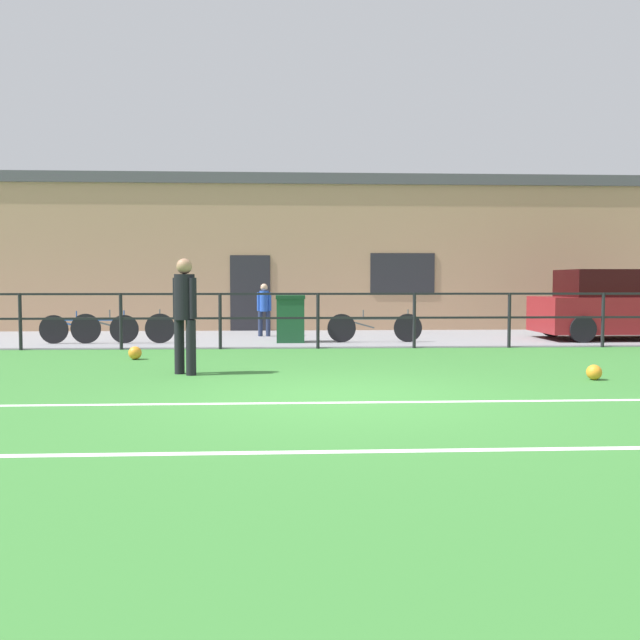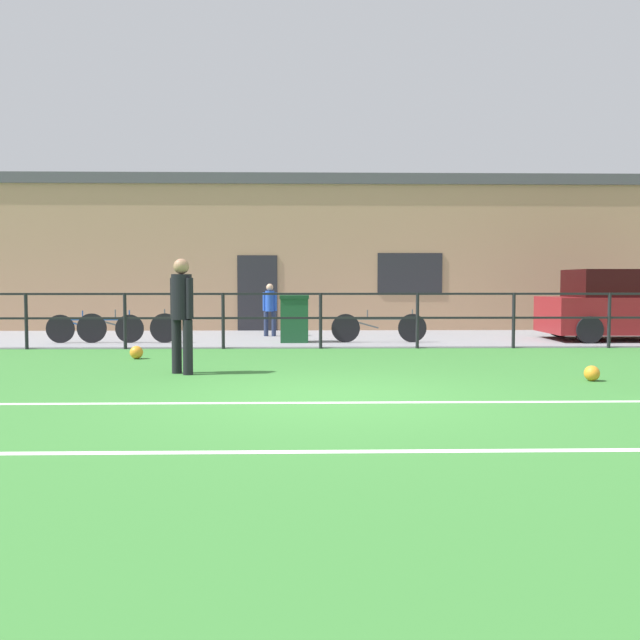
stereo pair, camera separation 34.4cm
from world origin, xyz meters
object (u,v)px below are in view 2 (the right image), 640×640
Objects in this scene: spectator_child at (270,306)px; trash_bin_0 at (294,318)px; bicycle_parked_2 at (379,327)px; bicycle_parked_3 at (95,328)px; parked_car_red at (629,307)px; soccer_ball_spare at (592,373)px; soccer_ball_match at (136,352)px; player_goalkeeper at (182,309)px; bicycle_parked_0 at (128,327)px.

spectator_child reaches higher than trash_bin_0.
bicycle_parked_2 is 6.31m from bicycle_parked_3.
bicycle_parked_3 is at bearing -177.43° from parked_car_red.
bicycle_parked_3 is 4.43m from trash_bin_0.
spectator_child is (-4.86, 7.73, 0.65)m from soccer_ball_spare.
bicycle_parked_2 is at bearing -174.68° from parked_car_red.
trash_bin_0 is at bearing 1.29° from bicycle_parked_3.
spectator_child reaches higher than soccer_ball_spare.
parked_car_red is at bearing 18.63° from soccer_ball_match.
bicycle_parked_3 is (-12.21, -0.55, -0.44)m from parked_car_red.
bicycle_parked_2 is (4.67, 3.01, 0.24)m from soccer_ball_match.
parked_car_red is at bearing 71.33° from player_goalkeeper.
player_goalkeeper is 5.50m from bicycle_parked_0.
bicycle_parked_3 reaches higher than soccer_ball_spare.
soccer_ball_spare is at bearing -54.95° from trash_bin_0.
parked_car_red is 1.84× the size of bicycle_parked_3.
trash_bin_0 is at bearing 1.54° from bicycle_parked_0.
bicycle_parked_0 is at bearing -177.26° from parked_car_red.
spectator_child reaches higher than bicycle_parked_2.
player_goalkeeper is at bearing -107.36° from trash_bin_0.
bicycle_parked_0 reaches higher than soccer_ball_spare.
spectator_child is 3.13m from bicycle_parked_2.
bicycle_parked_3 is (-3.79, -1.81, -0.41)m from spectator_child.
bicycle_parked_2 is at bearing 0.00° from bicycle_parked_0.
bicycle_parked_2 is (5.58, 0.00, -0.01)m from bicycle_parked_0.
parked_car_red is at bearing 3.30° from trash_bin_0.
bicycle_parked_0 reaches higher than bicycle_parked_2.
player_goalkeeper is at bearing -60.02° from soccer_ball_match.
spectator_child is 0.61× the size of bicycle_parked_3.
player_goalkeeper reaches higher than bicycle_parked_3.
player_goalkeeper is 0.76× the size of bicycle_parked_0.
bicycle_parked_0 is (-3.05, -1.81, -0.40)m from spectator_child.
bicycle_parked_0 is at bearing -0.00° from bicycle_parked_3.
soccer_ball_spare is 0.10× the size of bicycle_parked_2.
bicycle_parked_0 is (-7.91, 5.92, 0.25)m from soccer_ball_spare.
player_goalkeeper is at bearing 171.54° from soccer_ball_spare.
soccer_ball_match is at bearing -131.80° from trash_bin_0.
soccer_ball_match is 3.44m from bicycle_parked_3.
trash_bin_0 is at bearing -176.70° from parked_car_red.
trash_bin_0 reaches higher than soccer_ball_spare.
bicycle_parked_3 is at bearing 145.61° from soccer_ball_spare.
player_goalkeeper reaches higher than bicycle_parked_2.
trash_bin_0 reaches higher than bicycle_parked_2.
parked_car_red is at bearing 2.57° from bicycle_parked_3.
player_goalkeeper is at bearing -67.62° from bicycle_parked_0.
player_goalkeeper reaches higher than trash_bin_0.
bicycle_parked_3 is 2.04× the size of trash_bin_0.
trash_bin_0 is at bearing 176.99° from bicycle_parked_2.
player_goalkeeper is 10.94m from parked_car_red.
trash_bin_0 is at bearing 116.37° from spectator_child.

